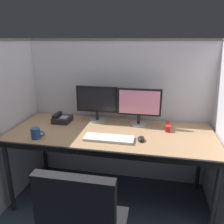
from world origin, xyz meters
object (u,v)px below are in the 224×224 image
Objects in this scene: monitor_right at (139,104)px; red_stapler at (168,127)px; keyboard_main at (109,138)px; desk_phone at (62,119)px; computer_mouse at (141,139)px; coffee_mug at (36,133)px; monitor_left at (97,101)px; desk at (111,137)px.

monitor_right is 2.87× the size of red_stapler.
red_stapler is at bearing 33.30° from keyboard_main.
desk_phone is (-0.57, 0.33, 0.02)m from keyboard_main.
coffee_mug is at bearing -171.88° from computer_mouse.
keyboard_main is 0.27m from computer_mouse.
monitor_left is 3.41× the size of coffee_mug.
keyboard_main is 3.41× the size of coffee_mug.
red_stapler reaches higher than desk.
keyboard_main is (0.22, -0.43, -0.20)m from monitor_left.
monitor_right is 0.35m from red_stapler.
computer_mouse is at bearing 8.12° from coffee_mug.
monitor_right is at bearing 30.37° from coffee_mug.
monitor_left and monitor_right have the same top height.
keyboard_main is 0.64m from coffee_mug.
keyboard_main is at bearing -63.32° from monitor_left.
coffee_mug is at bearing -149.63° from monitor_right.
computer_mouse is 0.91m from coffee_mug.
keyboard_main is (-0.22, -0.40, -0.20)m from monitor_right.
red_stapler is (1.08, -0.00, -0.01)m from desk_phone.
monitor_left reaches higher than red_stapler.
desk_phone is 1.08m from red_stapler.
desk is at bearing 22.25° from coffee_mug.
monitor_left reaches higher than desk_phone.
monitor_left reaches higher than desk.
desk is at bearing -17.76° from desk_phone.
coffee_mug is at bearing -97.41° from desk_phone.
monitor_left is 4.48× the size of computer_mouse.
coffee_mug is at bearing -171.42° from keyboard_main.
desk is 0.17m from keyboard_main.
computer_mouse is (0.49, -0.40, -0.20)m from monitor_left.
computer_mouse is 0.64× the size of red_stapler.
monitor_right reaches higher than desk_phone.
coffee_mug is at bearing -128.08° from monitor_left.
keyboard_main is at bearing -172.97° from computer_mouse.
keyboard_main reaches higher than desk.
computer_mouse is at bearing -39.13° from monitor_left.
desk is 10.00× the size of desk_phone.
desk_phone is at bearing 149.76° from keyboard_main.
desk is 0.32m from computer_mouse.
monitor_right is 0.50m from keyboard_main.
computer_mouse is at bearing 7.03° from keyboard_main.
desk_phone is at bearing 160.43° from computer_mouse.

